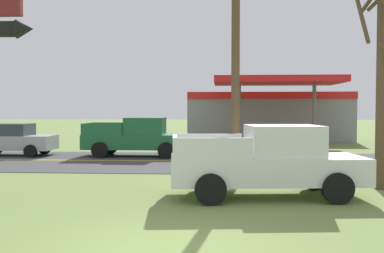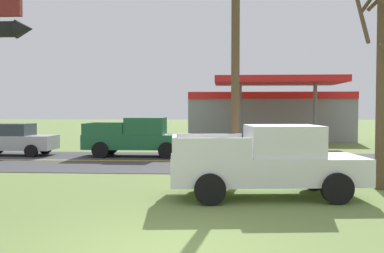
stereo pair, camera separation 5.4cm
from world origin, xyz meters
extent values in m
plane|color=olive|center=(0.00, 0.00, 0.00)|extent=(180.00, 180.00, 0.00)
cube|color=#3D3D3F|center=(0.00, 13.00, 0.01)|extent=(140.00, 8.00, 0.02)
cube|color=gold|center=(0.00, 13.00, 0.02)|extent=(126.00, 0.20, 0.01)
cone|color=black|center=(-3.59, 2.97, 4.28)|extent=(0.40, 0.44, 0.44)
cylinder|color=brown|center=(1.44, 6.75, 4.26)|extent=(0.26, 0.26, 8.51)
cylinder|color=brown|center=(5.81, 6.42, 3.46)|extent=(0.40, 0.40, 6.91)
cylinder|color=brown|center=(5.14, 6.41, 5.19)|extent=(0.13, 1.44, 1.88)
cube|color=gray|center=(4.56, 28.04, 1.80)|extent=(12.00, 6.00, 3.60)
cube|color=red|center=(4.56, 24.99, 3.35)|extent=(12.00, 0.12, 0.50)
cube|color=red|center=(4.56, 22.04, 4.20)|extent=(8.00, 5.00, 0.40)
cylinder|color=slate|center=(2.16, 22.04, 2.10)|extent=(0.24, 0.24, 4.20)
cylinder|color=slate|center=(6.96, 22.04, 2.10)|extent=(0.24, 0.24, 4.20)
cube|color=silver|center=(2.23, 4.97, 0.76)|extent=(5.37, 2.48, 0.72)
cube|color=silver|center=(2.68, 5.02, 1.54)|extent=(2.07, 1.99, 0.84)
cube|color=#28333D|center=(3.57, 5.11, 1.54)|extent=(0.27, 1.66, 0.71)
cube|color=silver|center=(0.62, 5.73, 1.40)|extent=(1.95, 0.32, 0.56)
cube|color=silver|center=(0.81, 3.90, 1.40)|extent=(1.95, 0.32, 0.56)
cube|color=silver|center=(-0.25, 4.71, 1.40)|extent=(0.31, 1.88, 0.56)
cylinder|color=black|center=(3.74, 6.11, 0.40)|extent=(0.82, 0.36, 0.80)
cylinder|color=black|center=(3.94, 4.16, 0.40)|extent=(0.82, 0.36, 0.80)
cylinder|color=black|center=(0.53, 5.78, 0.40)|extent=(0.82, 0.36, 0.80)
cylinder|color=black|center=(0.73, 3.83, 0.40)|extent=(0.82, 0.36, 0.80)
cube|color=#1E6038|center=(-3.24, 15.00, 0.76)|extent=(5.20, 1.96, 0.72)
cube|color=#1E6038|center=(-2.79, 15.00, 1.54)|extent=(1.90, 1.80, 0.84)
cube|color=#28333D|center=(-1.90, 15.00, 1.54)|extent=(0.10, 1.66, 0.71)
cube|color=#1E6038|center=(-4.77, 15.92, 1.40)|extent=(1.95, 0.12, 0.56)
cube|color=#1E6038|center=(-4.77, 14.08, 1.40)|extent=(1.95, 0.12, 0.56)
cube|color=#1E6038|center=(-5.74, 15.00, 1.40)|extent=(0.12, 1.88, 0.56)
cylinder|color=black|center=(-1.63, 15.98, 0.40)|extent=(0.80, 0.28, 0.80)
cylinder|color=black|center=(-1.63, 14.02, 0.40)|extent=(0.80, 0.28, 0.80)
cylinder|color=black|center=(-4.85, 15.98, 0.40)|extent=(0.80, 0.28, 0.80)
cylinder|color=black|center=(-4.85, 14.02, 0.40)|extent=(0.80, 0.28, 0.80)
cube|color=#A8AAAF|center=(-9.63, 15.00, 0.68)|extent=(4.20, 1.76, 0.72)
cube|color=#2D3842|center=(-9.78, 15.00, 1.34)|extent=(2.10, 1.56, 0.60)
cylinder|color=black|center=(-8.33, 15.88, 0.32)|extent=(0.64, 0.24, 0.64)
cylinder|color=black|center=(-8.33, 14.12, 0.32)|extent=(0.64, 0.24, 0.64)
camera|label=1|loc=(0.99, -7.39, 2.42)|focal=42.28mm
camera|label=2|loc=(1.04, -7.39, 2.42)|focal=42.28mm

